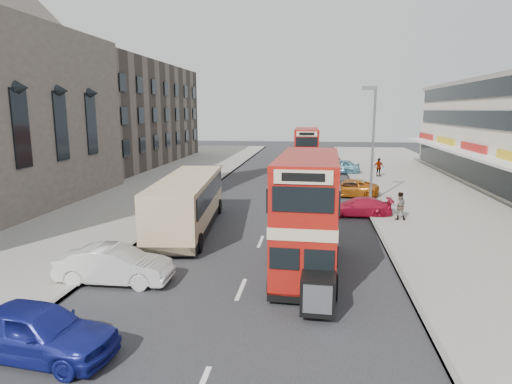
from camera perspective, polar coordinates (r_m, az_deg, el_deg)
The scene contains 19 objects.
ground at distance 14.76m, azimuth -3.29°, elevation -15.63°, with size 160.00×160.00×0.00m, color #28282B.
road_surface at distance 33.72m, azimuth 3.07°, elevation -0.51°, with size 12.00×90.00×0.01m, color #28282B.
pavement_right at distance 34.92m, azimuth 23.10°, elevation -0.86°, with size 12.00×90.00×0.15m, color gray.
pavement_left at distance 36.63m, azimuth -15.99°, elevation 0.09°, with size 12.00×90.00×0.15m, color gray.
kerb_left at distance 34.71m, azimuth -7.02°, elevation -0.14°, with size 0.20×90.00×0.16m, color gray.
kerb_right at distance 33.80m, azimuth 13.43°, elevation -0.65°, with size 0.20×90.00×0.16m, color gray.
brick_terrace at distance 56.59m, azimuth -18.44°, elevation 9.59°, with size 14.00×28.00×12.00m, color #66594C.
street_lamp at distance 31.29m, azimuth 14.95°, elevation 7.10°, with size 1.00×0.20×8.12m.
bus_main at distance 17.73m, azimuth 6.77°, elevation -2.79°, with size 2.55×8.45×4.62m.
bus_second at distance 43.53m, azimuth 6.61°, elevation 5.16°, with size 2.41×8.33×4.58m.
coach at distance 24.22m, azimuth -8.93°, elevation -1.22°, with size 3.55×10.44×2.71m.
car_left_near at distance 13.51m, azimuth -26.78°, elevation -15.89°, with size 1.78×4.41×1.50m, color navy.
car_left_front at distance 17.71m, azimuth -18.00°, elevation -9.05°, with size 1.52×4.35×1.43m, color silver.
car_right_a at distance 27.94m, azimuth 13.23°, elevation -1.90°, with size 1.66×4.08×1.18m, color #A8102A.
car_right_b at distance 34.11m, azimuth 11.81°, elevation 0.52°, with size 2.18×4.72×1.31m, color #B95C12.
car_right_c at distance 46.22m, azimuth 10.70°, elevation 3.30°, with size 1.79×4.45×1.52m, color #5693AC.
pedestrian_near at distance 27.07m, azimuth 18.22°, elevation -1.71°, with size 0.61×0.42×1.67m, color gray.
pedestrian_far at distance 44.17m, azimuth 15.73°, elevation 3.14°, with size 1.06×0.44×1.80m, color gray.
cyclist at distance 32.63m, azimuth 9.21°, elevation 0.18°, with size 0.61×1.75×2.03m.
Camera 1 is at (2.54, -12.99, 6.54)m, focal length 30.61 mm.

